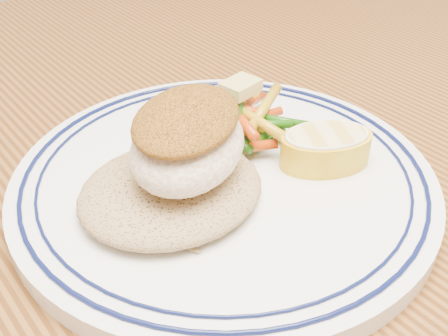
% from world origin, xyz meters
% --- Properties ---
extents(dining_table, '(1.50, 0.90, 0.75)m').
position_xyz_m(dining_table, '(0.00, 0.00, 0.65)').
color(dining_table, '#502B10').
rests_on(dining_table, ground).
extents(plate, '(0.29, 0.29, 0.02)m').
position_xyz_m(plate, '(0.04, -0.04, 0.76)').
color(plate, white).
rests_on(plate, dining_table).
extents(rice_pilaf, '(0.12, 0.11, 0.02)m').
position_xyz_m(rice_pilaf, '(-0.00, -0.04, 0.78)').
color(rice_pilaf, '#97774B').
rests_on(rice_pilaf, plate).
extents(fish_fillet, '(0.12, 0.11, 0.05)m').
position_xyz_m(fish_fillet, '(0.01, -0.04, 0.81)').
color(fish_fillet, white).
rests_on(fish_fillet, rice_pilaf).
extents(vegetable_pile, '(0.11, 0.11, 0.03)m').
position_xyz_m(vegetable_pile, '(0.08, -0.01, 0.78)').
color(vegetable_pile, '#1A4F09').
rests_on(vegetable_pile, plate).
extents(butter_pat, '(0.03, 0.03, 0.01)m').
position_xyz_m(butter_pat, '(0.09, -0.00, 0.80)').
color(butter_pat, '#D8C56A').
rests_on(butter_pat, vegetable_pile).
extents(lemon_wedge, '(0.08, 0.08, 0.03)m').
position_xyz_m(lemon_wedge, '(0.11, -0.08, 0.78)').
color(lemon_wedge, yellow).
rests_on(lemon_wedge, plate).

